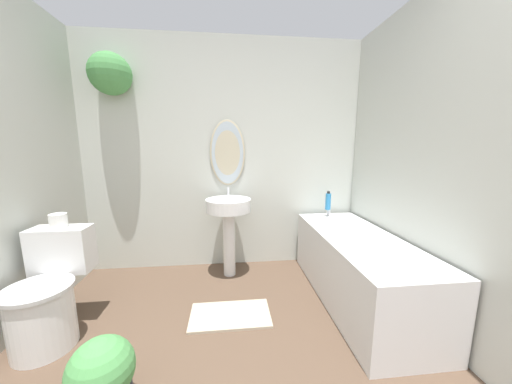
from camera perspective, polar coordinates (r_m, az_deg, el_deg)
wall_back at (r=2.77m, az=-9.42°, el=9.59°), size 2.98×0.38×2.40m
wall_right at (r=2.10m, az=37.06°, el=5.35°), size 0.06×2.57×2.40m
toilet at (r=2.31m, az=-39.03°, el=-17.44°), size 0.39×0.56×0.73m
pedestal_sink at (r=2.58m, az=-6.10°, el=-5.41°), size 0.45×0.45×0.89m
bathtub at (r=2.43m, az=21.55°, el=-15.14°), size 0.61×1.54×0.64m
shampoo_bottle at (r=2.83m, az=15.73°, el=-1.96°), size 0.06×0.06×0.20m
potted_plant at (r=1.66m, az=-30.96°, el=-32.06°), size 0.30×0.30×0.42m
bath_mat at (r=2.22m, az=-5.73°, el=-25.58°), size 0.61×0.34×0.02m
toilet_paper_roll at (r=2.31m, az=-37.68°, el=-5.08°), size 0.11×0.11×0.10m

